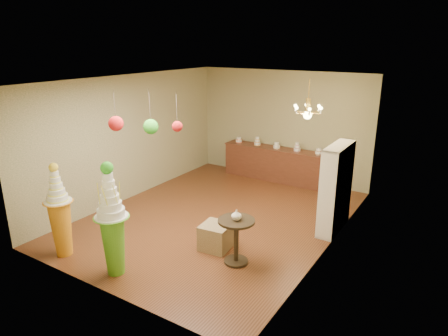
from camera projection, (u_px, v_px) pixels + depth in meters
The scene contains 17 objects.
floor at pixel (218, 217), 8.87m from camera, with size 6.50×6.50×0.00m, color #572D17.
ceiling at pixel (217, 80), 7.96m from camera, with size 6.50×6.50×0.00m, color silver.
wall_back at pixel (282, 126), 11.03m from camera, with size 5.00×0.04×3.00m, color #98946C.
wall_front at pixel (95, 202), 5.79m from camera, with size 5.00×0.04×3.00m, color #98946C.
wall_left at pixel (131, 137), 9.68m from camera, with size 0.04×6.50×3.00m, color #98946C.
wall_right at pixel (334, 172), 7.14m from camera, with size 0.04×6.50×3.00m, color #98946C.
pedestal_green at pixel (113, 231), 6.51m from camera, with size 0.61×0.61×1.96m.
pedestal_orange at pixel (61, 220), 7.13m from camera, with size 0.53×0.53×1.75m.
burlap_riser at pixel (216, 237), 7.47m from camera, with size 0.53×0.53×0.48m, color olive.
sideboard at pixel (276, 163), 11.11m from camera, with size 3.04×0.54×1.16m.
shelving_unit at pixel (336, 188), 8.05m from camera, with size 0.33×1.20×1.80m.
round_table at pixel (236, 235), 6.90m from camera, with size 0.73×0.73×0.82m.
vase at pixel (236, 215), 6.78m from camera, with size 0.18×0.18×0.18m, color white.
pom_red_left at pixel (116, 124), 6.52m from camera, with size 0.25×0.25×0.68m.
pom_green_mid at pixel (151, 127), 6.69m from camera, with size 0.25×0.25×0.76m.
pom_red_right at pixel (177, 126), 6.33m from camera, with size 0.17×0.17×0.65m.
chandelier at pixel (308, 113), 8.37m from camera, with size 0.68×0.68×0.85m.
Camera 1 is at (4.45, -6.79, 3.73)m, focal length 32.00 mm.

